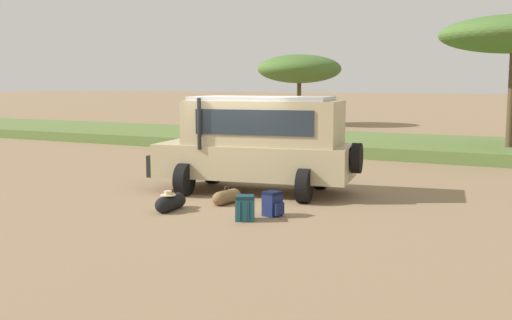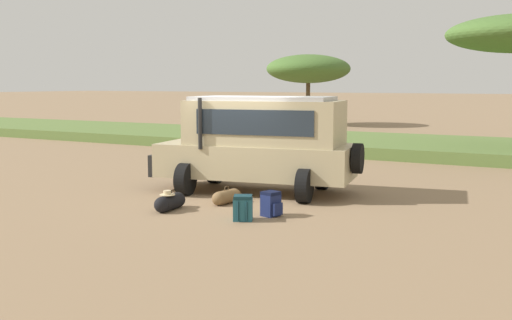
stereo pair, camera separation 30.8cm
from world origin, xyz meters
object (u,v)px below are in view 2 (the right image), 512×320
object	(u,v)px
duffel_bag_low_black_case	(170,202)
acacia_tree_far_left	(308,69)
backpack_beside_front_wheel	(243,208)
backpack_cluster_center	(271,204)
duffel_bag_soft_canvas	(227,197)
safari_vehicle	(260,142)

from	to	relation	value
duffel_bag_low_black_case	acacia_tree_far_left	xyz separation A→B (m)	(-8.33, 26.42, 3.54)
backpack_beside_front_wheel	backpack_cluster_center	distance (m)	0.70
duffel_bag_soft_canvas	backpack_cluster_center	bearing A→B (deg)	-23.90
safari_vehicle	duffel_bag_low_black_case	xyz separation A→B (m)	(-0.70, -2.86, -1.11)
duffel_bag_low_black_case	backpack_cluster_center	bearing A→B (deg)	13.56
backpack_cluster_center	safari_vehicle	bearing A→B (deg)	123.22
backpack_beside_front_wheel	backpack_cluster_center	xyz separation A→B (m)	(0.32, 0.62, 0.00)
backpack_cluster_center	duffel_bag_soft_canvas	world-z (taller)	backpack_cluster_center
safari_vehicle	backpack_beside_front_wheel	bearing A→B (deg)	-67.86
duffel_bag_soft_canvas	backpack_beside_front_wheel	bearing A→B (deg)	-47.58
acacia_tree_far_left	safari_vehicle	bearing A→B (deg)	-69.03
backpack_beside_front_wheel	safari_vehicle	bearing A→B (deg)	112.14
safari_vehicle	backpack_cluster_center	size ratio (longest dim) A/B	10.51
backpack_beside_front_wheel	duffel_bag_low_black_case	distance (m)	1.90
duffel_bag_low_black_case	duffel_bag_soft_canvas	bearing A→B (deg)	58.95
backpack_cluster_center	duffel_bag_low_black_case	size ratio (longest dim) A/B	0.53
backpack_cluster_center	duffel_bag_low_black_case	bearing A→B (deg)	-166.44
backpack_beside_front_wheel	backpack_cluster_center	bearing A→B (deg)	62.68
duffel_bag_soft_canvas	acacia_tree_far_left	bearing A→B (deg)	109.75
safari_vehicle	duffel_bag_low_black_case	world-z (taller)	safari_vehicle
backpack_cluster_center	acacia_tree_far_left	size ratio (longest dim) A/B	0.09
backpack_beside_front_wheel	duffel_bag_low_black_case	size ratio (longest dim) A/B	0.53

